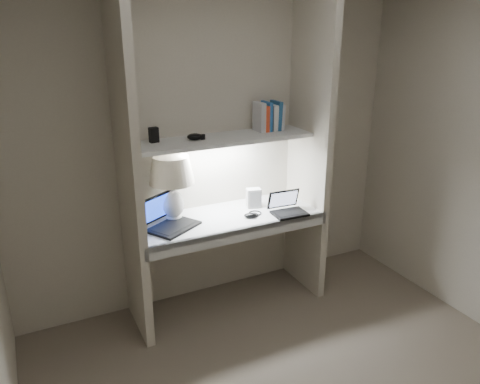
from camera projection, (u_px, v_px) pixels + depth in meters
back_wall at (212, 147)px, 3.67m from camera, size 3.20×0.01×2.50m
alcove_panel_left at (128, 168)px, 3.13m from camera, size 0.06×0.55×2.50m
alcove_panel_right at (310, 145)px, 3.74m from camera, size 0.06×0.55×2.50m
desk at (227, 218)px, 3.61m from camera, size 1.40×0.55×0.04m
desk_apron at (242, 234)px, 3.40m from camera, size 1.46×0.03×0.10m
shelf at (221, 139)px, 3.48m from camera, size 1.40×0.36×0.03m
strip_light at (221, 142)px, 3.49m from camera, size 0.60×0.04×0.02m
table_lamp at (172, 177)px, 3.43m from camera, size 0.34×0.34×0.49m
laptop_main at (167, 220)px, 3.39m from camera, size 0.46×0.44×0.24m
laptop_netbook at (287, 208)px, 3.64m from camera, size 0.27×0.24×0.17m
speaker at (254, 198)px, 3.75m from camera, size 0.12×0.10×0.15m
mouse at (250, 215)px, 3.56m from camera, size 0.12×0.10×0.04m
cable_coil at (255, 213)px, 3.63m from camera, size 0.12×0.12×0.01m
sticky_note at (142, 226)px, 3.42m from camera, size 0.08×0.08×0.00m
book_row at (269, 117)px, 3.68m from camera, size 0.22×0.15×0.23m
shelf_box at (154, 135)px, 3.32m from camera, size 0.07×0.05×0.11m
shelf_gadget at (195, 137)px, 3.39m from camera, size 0.13×0.11×0.05m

